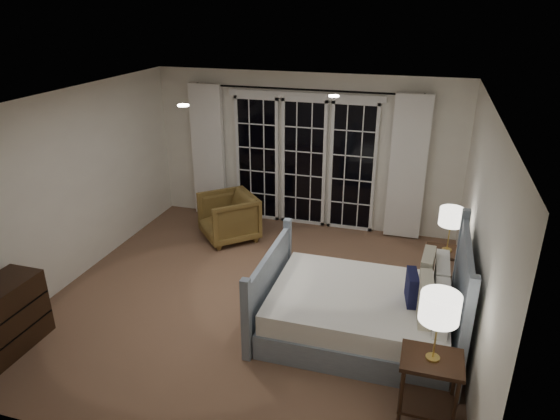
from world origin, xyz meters
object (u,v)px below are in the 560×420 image
(armchair, at_px, (229,217))
(nightstand_left, at_px, (429,380))
(lamp_left, at_px, (440,308))
(lamp_right, at_px, (451,217))
(bed, at_px, (364,310))
(nightstand_right, at_px, (444,266))

(armchair, bearing_deg, nightstand_left, 3.40)
(lamp_left, distance_m, lamp_right, 2.24)
(bed, xyz_separation_m, armchair, (-2.38, 1.88, 0.05))
(lamp_right, xyz_separation_m, armchair, (-3.23, 0.74, -0.71))
(nightstand_right, bearing_deg, armchair, 167.02)
(lamp_left, relative_size, lamp_right, 1.12)
(nightstand_right, xyz_separation_m, lamp_left, (-0.14, -2.23, 0.78))
(nightstand_left, relative_size, lamp_right, 1.20)
(bed, height_order, armchair, bed)
(lamp_right, height_order, armchair, lamp_right)
(nightstand_left, xyz_separation_m, nightstand_right, (0.14, 2.23, -0.04))
(nightstand_left, distance_m, lamp_right, 2.32)
(nightstand_right, relative_size, armchair, 0.78)
(lamp_right, bearing_deg, armchair, 167.02)
(lamp_right, relative_size, armchair, 0.70)
(nightstand_left, relative_size, armchair, 0.84)
(lamp_left, bearing_deg, nightstand_left, 0.00)
(nightstand_right, relative_size, lamp_left, 0.99)
(armchair, bearing_deg, nightstand_right, 34.36)
(bed, relative_size, armchair, 2.65)
(nightstand_right, bearing_deg, nightstand_left, -93.63)
(bed, relative_size, lamp_right, 3.78)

